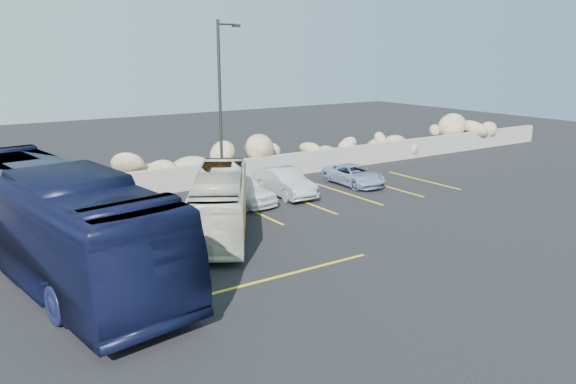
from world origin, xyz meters
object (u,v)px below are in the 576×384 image
car_a (241,189)px  lamppost (221,106)px  tour_coach (56,221)px  car_b (285,182)px  car_d (354,175)px  vintage_bus (220,202)px

car_a → lamppost: bearing=96.0°
tour_coach → car_b: tour_coach is taller
lamppost → tour_coach: 10.34m
lamppost → car_d: lamppost is taller
lamppost → car_b: lamppost is taller
tour_coach → car_a: bearing=17.5°
tour_coach → car_d: bearing=6.9°
car_b → car_d: 4.15m
vintage_bus → car_d: vintage_bus is taller
car_a → car_d: 6.56m
lamppost → car_d: size_ratio=2.16×
car_b → car_a: bearing=-174.9°
vintage_bus → car_a: vintage_bus is taller
car_a → tour_coach: bearing=-160.0°
lamppost → car_a: (0.26, -1.22, -3.63)m
vintage_bus → car_a: bearing=79.4°
lamppost → car_a: 3.84m
car_b → car_d: size_ratio=1.05×
car_b → car_d: bearing=0.3°
tour_coach → car_a: size_ratio=3.14×
car_b → car_d: car_b is taller
lamppost → car_d: bearing=-10.4°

